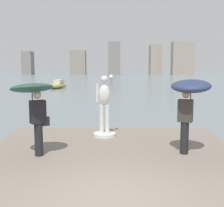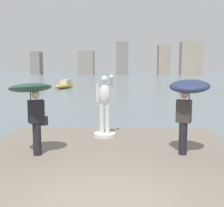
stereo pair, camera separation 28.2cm
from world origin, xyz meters
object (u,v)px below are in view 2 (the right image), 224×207
at_px(statue_white_figure, 105,111).
at_px(onlooker_right, 188,95).
at_px(boat_mid, 65,85).
at_px(onlooker_left, 32,98).

xyz_separation_m(statue_white_figure, onlooker_right, (2.33, -2.00, 0.75)).
bearing_deg(statue_white_figure, boat_mid, 104.20).
relative_size(statue_white_figure, onlooker_left, 1.05).
relative_size(onlooker_left, boat_mid, 0.37).
bearing_deg(onlooker_left, onlooker_right, 3.03).
height_order(statue_white_figure, onlooker_right, statue_white_figure).
bearing_deg(statue_white_figure, onlooker_right, -40.67).
relative_size(onlooker_right, boat_mid, 0.39).
bearing_deg(statue_white_figure, onlooker_left, -128.38).
bearing_deg(onlooker_right, onlooker_left, -176.97).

